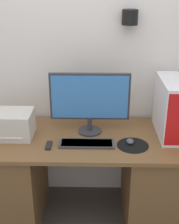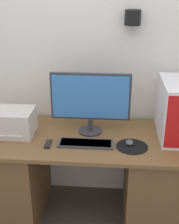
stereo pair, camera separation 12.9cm
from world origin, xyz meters
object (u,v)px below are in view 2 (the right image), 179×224
(keyboard, at_px, (86,143))
(mouse, at_px, (129,142))
(monitor, at_px, (90,99))
(computer_tower, at_px, (172,110))
(remote_control, at_px, (48,144))
(printer, at_px, (9,122))

(keyboard, distance_m, mouse, 0.33)
(monitor, bearing_deg, computer_tower, -1.19)
(mouse, bearing_deg, keyboard, -176.37)
(keyboard, height_order, mouse, mouse)
(remote_control, bearing_deg, mouse, 4.76)
(monitor, bearing_deg, printer, -172.51)
(monitor, relative_size, mouse, 8.85)
(monitor, height_order, remote_control, monitor)
(keyboard, bearing_deg, remote_control, -173.93)
(computer_tower, bearing_deg, monitor, 178.81)
(monitor, relative_size, printer, 1.62)
(monitor, bearing_deg, mouse, -32.19)
(mouse, height_order, printer, printer)
(computer_tower, relative_size, remote_control, 4.10)
(mouse, bearing_deg, printer, 173.35)
(computer_tower, bearing_deg, printer, -176.80)
(mouse, distance_m, computer_tower, 0.42)
(keyboard, xyz_separation_m, mouse, (0.32, 0.02, 0.01))
(keyboard, height_order, remote_control, keyboard)
(printer, height_order, remote_control, printer)
(printer, relative_size, remote_control, 3.29)
(monitor, distance_m, mouse, 0.45)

